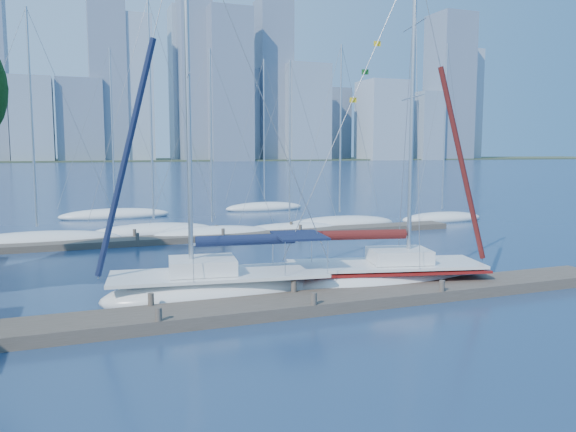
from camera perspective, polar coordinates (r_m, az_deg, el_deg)
name	(u,v)px	position (r m, az deg, el deg)	size (l,w,h in m)	color
ground	(303,309)	(19.52, 1.57, -9.46)	(700.00, 700.00, 0.00)	#182F4C
near_dock	(303,304)	(19.46, 1.57, -8.89)	(26.00, 2.00, 0.40)	#463E33
far_dock	(236,236)	(34.97, -5.34, -2.00)	(30.00, 1.80, 0.36)	#463E33
far_shore	(89,161)	(337.47, -19.55, 5.32)	(800.00, 100.00, 1.50)	#38472D
sailboat_navy	(219,269)	(20.70, -7.06, -5.35)	(8.70, 3.85, 14.24)	white
sailboat_maroon	(386,261)	(22.77, 9.88, -4.50)	(8.64, 4.49, 13.37)	white
bg_boat_0	(38,241)	(35.35, -24.06, -2.31)	(9.60, 4.67, 13.67)	white
bg_boat_1	(154,231)	(37.13, -13.45, -1.48)	(8.13, 2.88, 15.07)	white
bg_boat_2	(213,234)	(35.38, -7.67, -1.82)	(7.94, 3.70, 11.90)	white
bg_boat_3	(290,229)	(37.33, 0.16, -1.36)	(7.30, 2.51, 11.55)	white
bg_boat_4	(340,224)	(39.87, 5.27, -0.80)	(8.88, 5.40, 13.04)	white
bg_boat_5	(442,218)	(45.05, 15.37, -0.17)	(7.31, 4.53, 13.75)	white
bg_boat_6	(115,215)	(47.70, -17.14, 0.14)	(8.94, 3.41, 13.84)	white
bg_boat_7	(264,207)	(51.72, -2.41, 0.92)	(7.39, 2.47, 13.94)	white
skyline	(139,94)	(310.72, -14.89, 11.90)	(503.12, 51.31, 96.69)	gray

